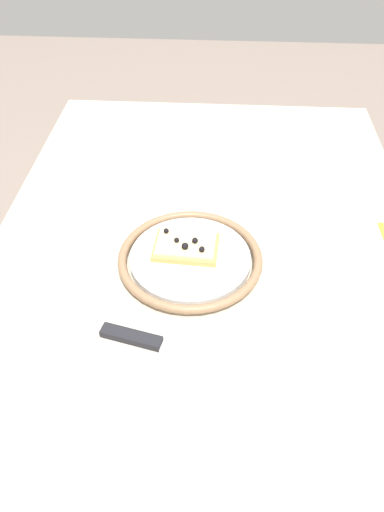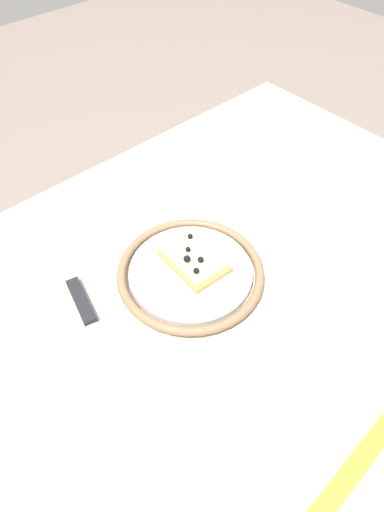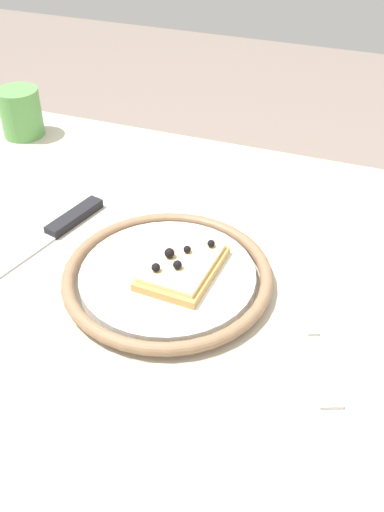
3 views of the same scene
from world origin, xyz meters
TOP-DOWN VIEW (x-y plane):
  - ground_plane at (0.00, 0.00)m, footprint 6.00×6.00m
  - dining_table at (0.00, 0.00)m, footprint 1.12×0.75m
  - plate at (0.02, -0.03)m, footprint 0.24×0.24m
  - pizza_slice_near at (0.00, -0.03)m, footprint 0.08×0.11m
  - knife at (0.18, -0.07)m, footprint 0.07×0.24m
  - fork at (-0.15, -0.01)m, footprint 0.09×0.19m
  - napkin at (-0.22, 0.21)m, footprint 0.14×0.14m

SIDE VIEW (x-z plane):
  - ground_plane at x=0.00m, z-range 0.00..0.00m
  - dining_table at x=0.00m, z-range 0.26..0.97m
  - fork at x=-0.15m, z-range 0.71..0.71m
  - napkin at x=-0.22m, z-range 0.71..0.71m
  - knife at x=0.18m, z-range 0.71..0.72m
  - plate at x=0.02m, z-range 0.71..0.73m
  - pizza_slice_near at x=0.00m, z-range 0.72..0.74m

